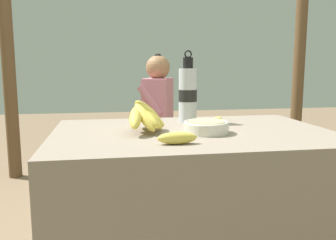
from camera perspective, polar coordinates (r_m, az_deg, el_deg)
market_counter at (r=1.58m, az=3.89°, el=-14.30°), size 1.15×0.78×0.70m
banana_bunch_ripe at (r=1.44m, az=-3.91°, el=0.71°), size 0.18×0.28×0.14m
serving_bowl at (r=1.43m, az=6.15°, el=-0.99°), size 0.18×0.18×0.05m
water_bottle at (r=1.69m, az=3.19°, el=4.21°), size 0.09×0.09×0.34m
loose_banana_front at (r=1.22m, az=1.48°, el=-2.91°), size 0.14×0.04×0.04m
loose_banana_side at (r=1.59m, az=7.96°, el=-0.27°), size 0.09×0.14×0.04m
wooden_bench at (r=2.99m, az=0.26°, el=-3.70°), size 1.32×0.32×0.39m
seated_vendor at (r=2.90m, az=-2.45°, el=1.58°), size 0.47×0.43×1.06m
banana_bunch_green at (r=3.06m, az=7.52°, el=-1.14°), size 0.15×0.23×0.11m
support_post_near at (r=3.31m, az=-24.61°, el=13.89°), size 0.11×0.11×2.62m
support_post_far at (r=3.69m, az=20.54°, el=13.51°), size 0.11×0.11×2.62m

